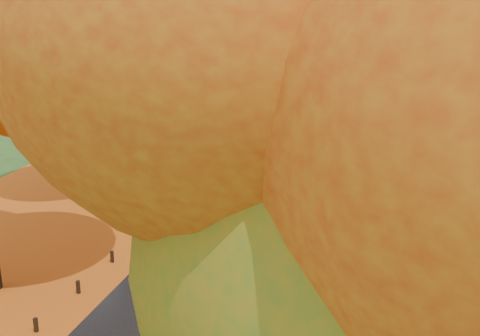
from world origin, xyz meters
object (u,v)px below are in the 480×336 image
at_px(streetlamp_near, 302,171).
at_px(streetlamp_far, 380,45).
at_px(bus, 292,172).
at_px(car_dark, 310,89).
at_px(car_white, 279,119).
at_px(car_silver, 286,112).
at_px(streetlamp_mid, 360,76).

distance_m(streetlamp_near, streetlamp_far, 44.00).
bearing_deg(bus, car_dark, 90.23).
distance_m(streetlamp_far, car_white, 19.93).
xyz_separation_m(streetlamp_near, car_silver, (-6.10, 27.42, -3.93)).
relative_size(streetlamp_far, car_silver, 1.77).
bearing_deg(car_dark, bus, -78.82).
height_order(streetlamp_near, car_dark, streetlamp_near).
distance_m(bus, car_white, 16.89).
height_order(bus, car_silver, bus).
xyz_separation_m(streetlamp_near, car_white, (-6.30, 25.53, -4.06)).
relative_size(streetlamp_mid, car_dark, 2.03).
bearing_deg(streetlamp_near, streetlamp_far, 90.00).
relative_size(car_white, car_silver, 0.79).
bearing_deg(streetlamp_near, car_silver, 102.55).
relative_size(streetlamp_mid, bus, 0.66).
height_order(streetlamp_far, car_dark, streetlamp_far).
xyz_separation_m(streetlamp_far, bus, (-2.06, -34.79, -3.05)).
relative_size(streetlamp_mid, streetlamp_far, 1.00).
height_order(streetlamp_near, bus, streetlamp_near).
bearing_deg(bus, streetlamp_near, -84.92).
distance_m(streetlamp_mid, car_silver, 9.06).
distance_m(streetlamp_near, car_silver, 28.37).
relative_size(car_white, car_dark, 0.91).
xyz_separation_m(car_white, car_dark, (0.00, 14.62, -0.04)).
bearing_deg(car_silver, streetlamp_far, 74.44).
height_order(streetlamp_far, bus, streetlamp_far).
distance_m(car_silver, car_dark, 12.73).
distance_m(streetlamp_near, car_white, 26.61).
xyz_separation_m(car_silver, car_dark, (-0.19, 12.73, -0.17)).
height_order(streetlamp_near, car_silver, streetlamp_near).
bearing_deg(streetlamp_near, car_dark, 98.91).
bearing_deg(streetlamp_near, streetlamp_mid, 90.00).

